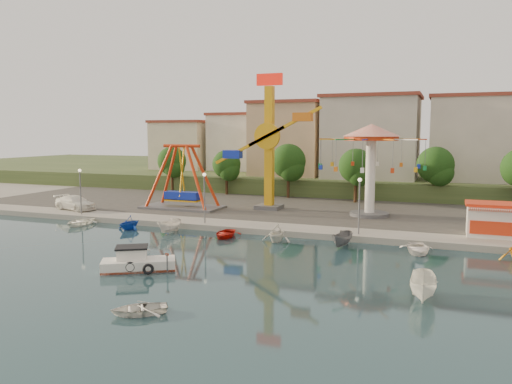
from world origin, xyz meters
The scene contains 33 objects.
ground centered at (0.00, 0.00, 0.00)m, with size 200.00×200.00×0.00m, color #152F3C.
quay_deck centered at (0.00, 62.00, 0.30)m, with size 200.00×100.00×0.60m, color #9E998E.
asphalt_pad centered at (0.00, 30.00, 0.60)m, with size 90.00×28.00×0.01m, color #4C4944.
hill_terrace centered at (0.00, 67.00, 1.50)m, with size 200.00×60.00×3.00m, color #384C26.
pirate_ship_ride centered at (-15.26, 21.20, 4.39)m, with size 10.00×5.00×8.00m.
kamikaze_tower centered at (-4.50, 24.37, 8.32)m, with size 9.10×3.10×16.50m.
wave_swinger centered at (7.41, 23.87, 8.20)m, with size 11.60×11.60×10.40m.
booth_left centered at (19.89, 16.49, 2.16)m, with size 5.40×3.78×3.08m.
lamp_post_0 centered at (-24.00, 13.00, 3.10)m, with size 0.14×0.14×5.00m, color #59595E.
lamp_post_1 centered at (-8.00, 13.00, 3.10)m, with size 0.14×0.14×5.00m, color #59595E.
lamp_post_2 centered at (8.00, 13.00, 3.10)m, with size 0.14×0.14×5.00m, color #59595E.
tree_0 centered at (-26.00, 36.98, 5.47)m, with size 4.60×4.60×7.19m.
tree_1 centered at (-16.00, 36.24, 5.20)m, with size 4.35×4.35×6.80m.
tree_2 centered at (-6.00, 35.81, 5.92)m, with size 5.02×5.02×7.85m.
tree_3 centered at (4.00, 34.36, 5.55)m, with size 4.68×4.68×7.32m.
tree_4 centered at (14.00, 37.35, 5.75)m, with size 4.86×4.86×7.60m.
building_0 centered at (-33.37, 46.06, 8.93)m, with size 9.26×9.53×11.87m, color beige.
building_1 centered at (-21.33, 51.38, 7.32)m, with size 12.33×9.01×8.63m, color silver.
building_2 centered at (-8.19, 51.96, 8.62)m, with size 11.95×9.28×11.23m, color tan.
building_3 centered at (5.60, 48.80, 7.60)m, with size 12.59×10.50×9.20m, color beige.
building_4 centered at (19.07, 52.20, 7.62)m, with size 10.75×9.23×9.24m, color beige.
cabin_motorboat centered at (-5.49, -2.93, 0.49)m, with size 5.53×4.43×1.85m.
rowboat_a centered at (-8.46, 0.87, 0.32)m, with size 2.21×3.10×0.64m, color white.
rowboat_b centered at (-0.15, -10.57, 0.32)m, with size 2.22×3.11×0.64m, color white.
skiff centered at (14.46, -2.42, 0.81)m, with size 1.57×4.18×1.61m, color white.
van centered at (-27.07, 15.55, 1.46)m, with size 2.41×5.93×1.72m, color white.
moored_boat_0 centered at (-21.60, 9.80, 0.40)m, with size 2.73×3.82×0.79m, color white.
moored_boat_1 centered at (-15.15, 9.80, 0.74)m, with size 2.44×2.82×1.49m, color #1442B4.
moored_boat_2 centered at (-10.32, 9.80, 0.69)m, with size 1.34×3.57×1.38m, color silver.
moored_boat_3 centered at (-4.21, 9.80, 0.37)m, with size 2.57×3.60×0.75m, color #AE160D.
moored_boat_4 centered at (1.03, 9.80, 0.82)m, with size 2.69×3.12×1.64m, color silver.
moored_boat_5 centered at (7.12, 9.80, 0.68)m, with size 1.32×3.51×1.35m, color slate.
moored_boat_6 centered at (13.46, 9.80, 0.40)m, with size 2.79×3.90×0.81m, color white.
Camera 1 is at (15.46, -33.11, 10.00)m, focal length 35.00 mm.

